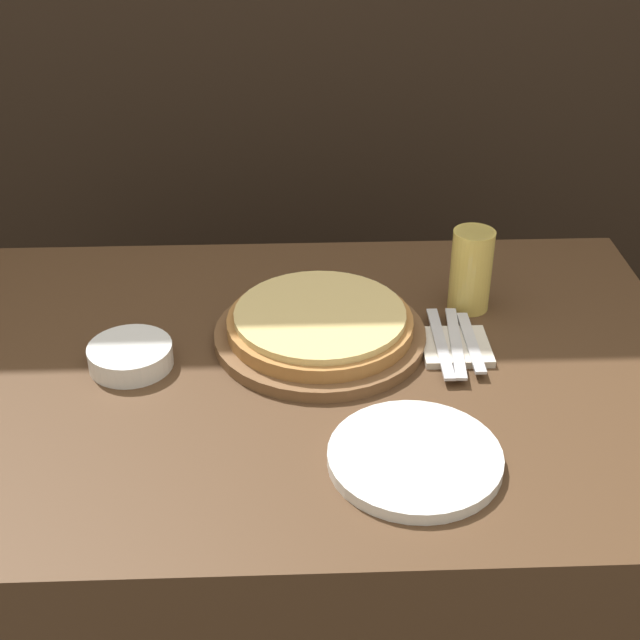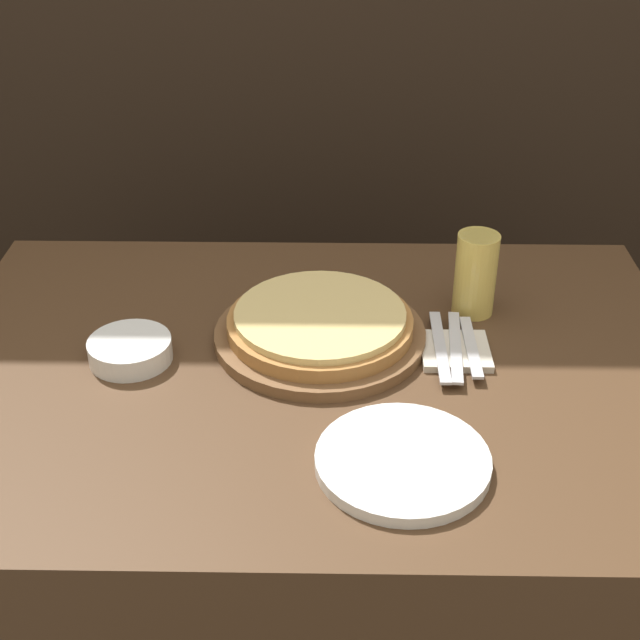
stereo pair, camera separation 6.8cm
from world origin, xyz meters
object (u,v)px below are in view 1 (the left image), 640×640
Objects in this scene: fork at (440,343)px; dinner_knife at (456,342)px; pizza_on_board at (320,328)px; side_bowl at (131,356)px; dinner_plate at (415,458)px; beer_glass at (471,267)px; spoon at (471,342)px.

fork and dinner_knife have the same top height.
pizza_on_board reaches higher than side_bowl.
dinner_plate is 1.15× the size of fork.
beer_glass is (0.26, 0.10, 0.05)m from pizza_on_board.
beer_glass reaches higher than pizza_on_board.
beer_glass is at bearing 20.74° from pizza_on_board.
dinner_plate reaches higher than dinner_knife.
beer_glass reaches higher than spoon.
side_bowl reaches higher than dinner_plate.
beer_glass reaches higher than dinner_plate.
pizza_on_board is 1.97× the size of spoon.
side_bowl is at bearing -168.66° from pizza_on_board.
beer_glass reaches higher than dinner_knife.
beer_glass reaches higher than fork.
pizza_on_board is 0.22m from dinner_knife.
beer_glass is 0.83× the size of spoon.
pizza_on_board is at bearing 110.49° from dinner_plate.
spoon is (-0.02, -0.14, -0.07)m from beer_glass.
fork is at bearing -10.52° from pizza_on_board.
beer_glass reaches higher than side_bowl.
spoon is at bearing -98.25° from beer_glass.
side_bowl is (-0.30, -0.06, -0.01)m from pizza_on_board.
side_bowl is 0.75× the size of spoon.
beer_glass is 0.70× the size of fork.
dinner_knife is at bearing -9.34° from pizza_on_board.
dinner_plate is at bearing -109.60° from beer_glass.
dinner_plate is 1.35× the size of spoon.
spoon is (0.13, 0.28, 0.01)m from dinner_plate.
beer_glass is 0.44m from dinner_plate.
dinner_plate is at bearing -69.51° from pizza_on_board.
pizza_on_board reaches higher than spoon.
dinner_plate is 0.49m from side_bowl.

